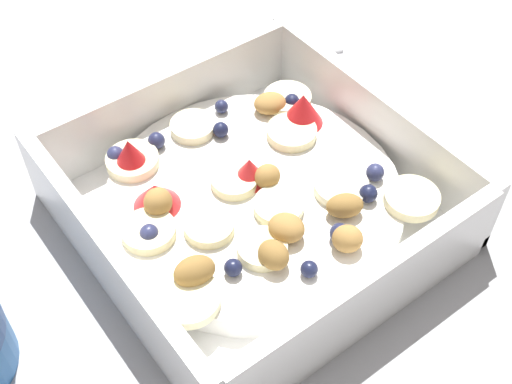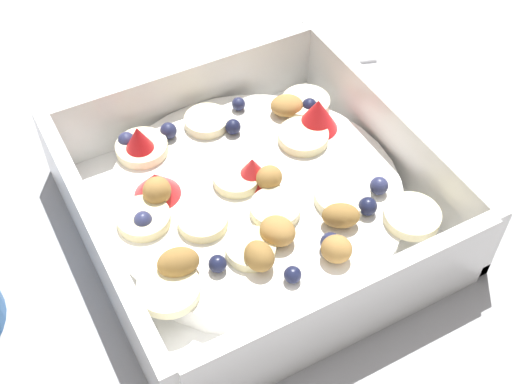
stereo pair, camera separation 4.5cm
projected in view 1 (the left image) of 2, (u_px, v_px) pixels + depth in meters
ground_plane at (247, 223)px, 0.47m from camera, size 2.40×2.40×0.00m
fruit_bowl at (254, 201)px, 0.46m from camera, size 0.22×0.22×0.06m
spoon at (207, 75)px, 0.57m from camera, size 0.07×0.17×0.01m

